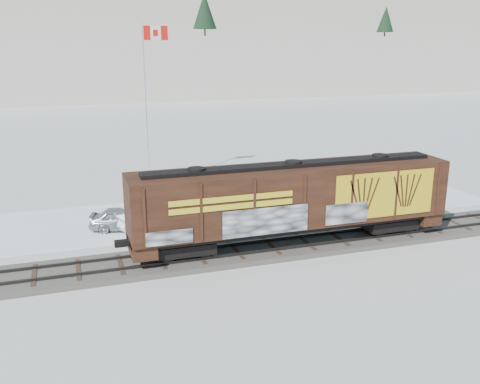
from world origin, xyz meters
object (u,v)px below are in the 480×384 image
object	(u,v)px
hopper_railcar	(293,198)
car_dark	(253,205)
car_silver	(124,218)
car_white	(153,214)
flagpole	(148,130)

from	to	relation	value
hopper_railcar	car_dark	xyz separation A→B (m)	(-0.08, 6.06, -2.17)
car_silver	car_white	xyz separation A→B (m)	(1.71, 0.11, 0.07)
car_white	car_dark	xyz separation A→B (m)	(6.49, 0.10, -0.11)
flagpole	car_silver	world-z (taller)	flagpole
flagpole	car_silver	xyz separation A→B (m)	(-2.98, -8.92, -3.84)
hopper_railcar	car_white	world-z (taller)	hopper_railcar
flagpole	car_silver	size ratio (longest dim) A/B	3.01
flagpole	car_white	xyz separation A→B (m)	(-1.27, -8.81, -3.76)
flagpole	car_white	world-z (taller)	flagpole
car_dark	car_silver	bearing A→B (deg)	82.53
car_silver	car_dark	bearing A→B (deg)	-73.50
car_dark	flagpole	bearing A→B (deg)	22.04
car_dark	car_white	bearing A→B (deg)	81.95
car_dark	hopper_railcar	bearing A→B (deg)	171.86
hopper_railcar	car_white	size ratio (longest dim) A/B	3.74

